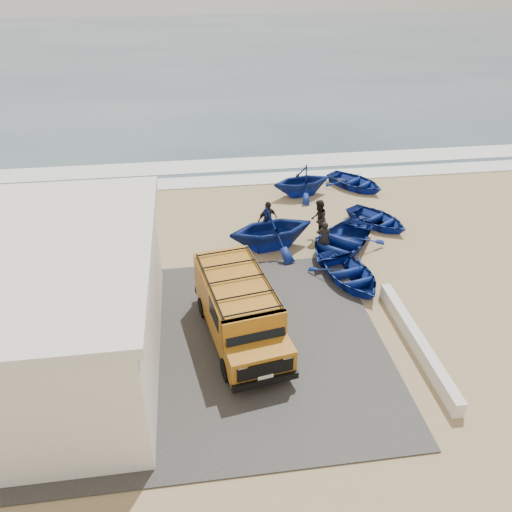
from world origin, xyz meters
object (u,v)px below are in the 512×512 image
van (239,308)px  boat_mid_right (377,219)px  boat_mid_left (271,228)px  boat_far_left (302,181)px  fisherman_back (267,220)px  fisherman_middle (318,219)px  fisherman_front (324,238)px  building (18,310)px  boat_near_right (340,242)px  parapet (417,342)px  boat_near_left (350,274)px  boat_far_right (355,182)px

van → boat_mid_right: (7.46, 7.17, -0.87)m
van → boat_mid_left: 6.10m
van → boat_far_left: size_ratio=1.71×
fisherman_back → fisherman_middle: bearing=-33.9°
boat_mid_right → fisherman_front: bearing=-179.3°
boat_far_left → building: bearing=-57.2°
boat_far_left → fisherman_middle: bearing=-15.7°
boat_near_right → fisherman_back: bearing=-167.1°
boat_far_left → fisherman_back: (-2.55, -4.34, 0.05)m
building → parapet: building is taller
fisherman_middle → building: bearing=-35.1°
boat_near_left → boat_near_right: 2.43m
boat_near_right → fisherman_middle: size_ratio=2.35×
building → fisherman_back: building is taller
boat_far_left → boat_far_right: 3.27m
fisherman_front → boat_near_left: bearing=112.0°
building → boat_near_right: 13.08m
parapet → fisherman_middle: (-1.43, 7.89, 0.65)m
fisherman_middle → van: bearing=-10.9°
van → fisherman_back: size_ratio=3.07×
building → boat_near_right: bearing=25.2°
parapet → boat_far_left: (-1.19, 12.53, 0.57)m
fisherman_back → parapet: bearing=-91.8°
fisherman_front → boat_far_right: bearing=-107.9°
boat_near_left → boat_mid_right: (2.75, 4.48, -0.03)m
building → fisherman_middle: 13.09m
van → boat_mid_right: size_ratio=1.70×
boat_near_right → fisherman_back: fisherman_back is taller
parapet → boat_near_left: 4.25m
parapet → boat_near_right: 6.57m
boat_far_left → fisherman_front: boat_far_left is taller
boat_near_left → boat_far_left: (-0.13, 8.42, 0.48)m
fisherman_back → boat_far_right: bearing=14.0°
boat_far_right → fisherman_front: fisherman_front is taller
boat_near_right → fisherman_middle: fisherman_middle is taller
parapet → van: 6.02m
boat_near_left → boat_mid_right: bearing=44.9°
boat_near_left → boat_far_left: 8.43m
boat_near_right → boat_near_left: bearing=-54.8°
building → parapet: (12.50, -1.00, -1.89)m
boat_near_right → fisherman_back: size_ratio=2.42×
van → boat_mid_right: 10.38m
parapet → fisherman_front: (-1.54, 6.43, 0.49)m
fisherman_back → fisherman_front: bearing=-65.0°
building → boat_far_left: bearing=45.6°
parapet → boat_mid_right: 8.76m
van → boat_far_right: 14.02m
boat_mid_right → boat_far_left: boat_far_left is taller
boat_mid_right → boat_far_left: 4.91m
building → boat_far_right: building is taller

